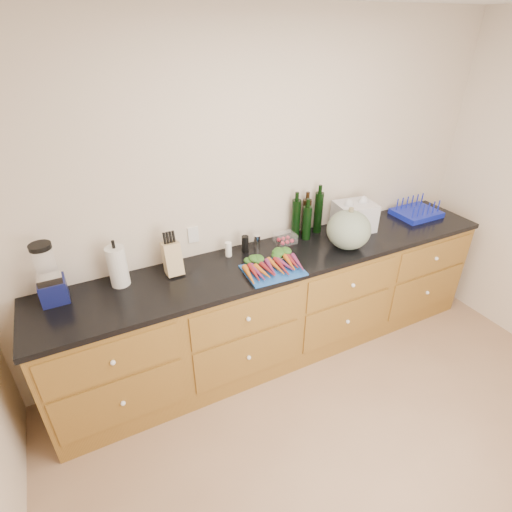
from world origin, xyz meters
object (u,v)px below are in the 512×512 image
squash (349,230)px  paper_towel (118,266)px  carrots (270,264)px  blender_appliance (49,277)px  cutting_board (273,270)px  tomato_box (285,238)px  knife_block (172,258)px  dish_rack (416,212)px

squash → paper_towel: squash is taller
carrots → blender_appliance: blender_appliance is taller
cutting_board → carrots: 0.05m
tomato_box → paper_towel: bearing=-179.6°
carrots → knife_block: size_ratio=1.83×
blender_appliance → paper_towel: blender_appliance is taller
tomato_box → cutting_board: bearing=-131.8°
blender_appliance → paper_towel: (0.41, 0.00, -0.04)m
tomato_box → blender_appliance: bearing=-179.6°
squash → dish_rack: bearing=11.6°
carrots → knife_block: knife_block is taller
tomato_box → dish_rack: size_ratio=0.41×
squash → blender_appliance: 2.11m
tomato_box → dish_rack: bearing=-3.8°
squash → blender_appliance: (-2.09, 0.27, 0.03)m
cutting_board → dish_rack: (1.63, 0.24, 0.03)m
paper_towel → knife_block: bearing=-3.2°
dish_rack → cutting_board: bearing=-171.6°
cutting_board → tomato_box: 0.44m
dish_rack → blender_appliance: bearing=178.5°
carrots → dish_rack: bearing=6.9°
squash → paper_towel: (-1.69, 0.27, -0.01)m
dish_rack → squash: bearing=-168.4°
carrots → paper_towel: size_ratio=1.51×
blender_appliance → dish_rack: (3.04, -0.08, -0.14)m
paper_towel → tomato_box: (1.29, 0.01, -0.10)m
carrots → knife_block: (-0.64, 0.26, 0.08)m
squash → dish_rack: size_ratio=0.87×
paper_towel → blender_appliance: bearing=-179.7°
squash → tomato_box: (-0.39, 0.28, -0.12)m
carrots → paper_towel: 1.04m
blender_appliance → carrots: bearing=-11.1°
squash → dish_rack: (0.94, 0.19, -0.11)m
cutting_board → knife_block: size_ratio=1.77×
paper_towel → dish_rack: size_ratio=0.72×
knife_block → dish_rack: bearing=-1.5°
dish_rack → carrots: bearing=-173.1°
squash → paper_towel: size_ratio=1.21×
knife_block → dish_rack: knife_block is taller
squash → carrots: bearing=-179.6°
blender_appliance → tomato_box: bearing=0.4°
cutting_board → blender_appliance: bearing=167.3°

